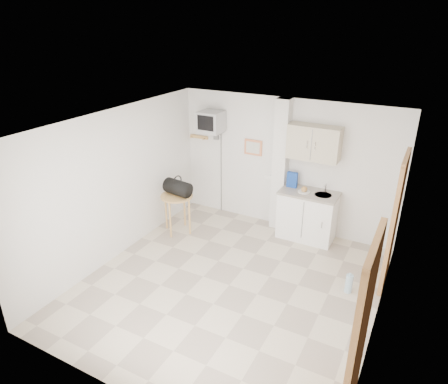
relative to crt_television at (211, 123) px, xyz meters
The scene contains 7 objects.
ground 3.15m from the crt_television, 54.36° to the right, with size 4.50×4.50×0.00m, color beige.
room_envelope 2.60m from the crt_television, 48.84° to the right, with size 4.24×4.54×2.55m.
kitchenette 2.32m from the crt_television, ahead, with size 1.03×0.58×2.10m.
crt_television is the anchor object (origin of this frame).
round_table 1.63m from the crt_television, 101.64° to the right, with size 0.60×0.60×0.75m.
duffel_bag 1.41m from the crt_television, 101.88° to the right, with size 0.55×0.36×0.38m.
water_bottle 3.81m from the crt_television, 23.14° to the right, with size 0.11×0.11×0.33m.
Camera 1 is at (2.30, -4.49, 3.78)m, focal length 32.00 mm.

